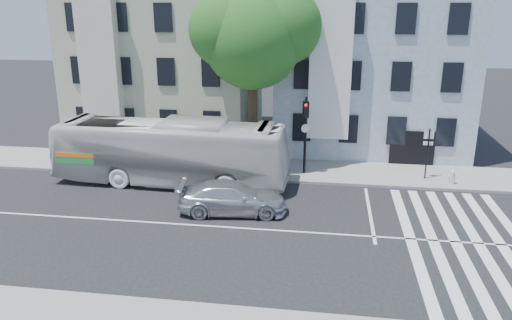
% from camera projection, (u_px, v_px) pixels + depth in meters
% --- Properties ---
extents(ground, '(120.00, 120.00, 0.00)m').
position_uv_depth(ground, '(224.00, 227.00, 22.00)').
color(ground, black).
rests_on(ground, ground).
extents(sidewalk_far, '(80.00, 4.00, 0.15)m').
position_uv_depth(sidewalk_far, '(252.00, 168.00, 29.52)').
color(sidewalk_far, gray).
rests_on(sidewalk_far, ground).
extents(building_left, '(12.00, 10.00, 11.00)m').
position_uv_depth(building_left, '(169.00, 61.00, 35.45)').
color(building_left, '#AAB094').
rests_on(building_left, ground).
extents(building_right, '(12.00, 10.00, 11.00)m').
position_uv_depth(building_right, '(370.00, 64.00, 33.51)').
color(building_right, '#8E9BA9').
rests_on(building_right, ground).
extents(street_tree, '(7.30, 5.90, 11.10)m').
position_uv_depth(street_tree, '(254.00, 33.00, 27.86)').
color(street_tree, '#2D2116').
rests_on(street_tree, ground).
extents(bus, '(3.36, 12.81, 3.54)m').
position_uv_depth(bus, '(171.00, 152.00, 26.90)').
color(bus, silver).
rests_on(bus, ground).
extents(sedan, '(2.65, 5.29, 1.48)m').
position_uv_depth(sedan, '(232.00, 198.00, 23.32)').
color(sedan, silver).
rests_on(sedan, ground).
extents(hedge, '(8.53, 2.01, 0.70)m').
position_uv_depth(hedge, '(190.00, 168.00, 28.24)').
color(hedge, '#225A1D').
rests_on(hedge, sidewalk_far).
extents(traffic_signal, '(0.45, 0.54, 4.53)m').
position_uv_depth(traffic_signal, '(305.00, 126.00, 27.59)').
color(traffic_signal, black).
rests_on(traffic_signal, ground).
extents(fire_hydrant, '(0.46, 0.26, 0.81)m').
position_uv_depth(fire_hydrant, '(452.00, 176.00, 26.69)').
color(fire_hydrant, silver).
rests_on(fire_hydrant, sidewalk_far).
extents(far_sign_pole, '(0.51, 0.16, 2.84)m').
position_uv_depth(far_sign_pole, '(428.00, 147.00, 27.13)').
color(far_sign_pole, black).
rests_on(far_sign_pole, sidewalk_far).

